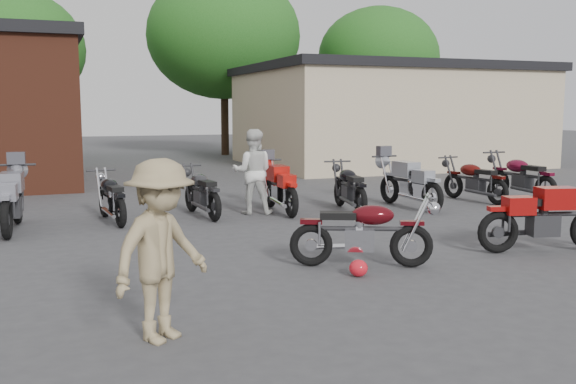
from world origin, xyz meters
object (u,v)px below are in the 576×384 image
object	(u,v)px
person_light	(253,172)
row_bike_8	(521,174)
helmet	(358,268)
vintage_motorcycle	(364,228)
row_bike_1	(12,196)
person_tan	(161,251)
sportbike	(548,213)
row_bike_7	(474,178)
row_bike_3	(201,190)
row_bike_6	(409,180)
row_bike_4	(280,185)
row_bike_2	(111,195)
row_bike_5	(349,185)

from	to	relation	value
person_light	row_bike_8	size ratio (longest dim) A/B	0.84
helmet	vintage_motorcycle	bearing A→B (deg)	55.18
helmet	row_bike_1	xyz separation A→B (m)	(-4.29, 4.97, 0.51)
helmet	person_tan	size ratio (longest dim) A/B	0.14
sportbike	row_bike_7	size ratio (longest dim) A/B	1.07
row_bike_3	row_bike_6	distance (m)	4.51
helmet	row_bike_1	bearing A→B (deg)	130.83
helmet	person_light	distance (m)	5.28
sportbike	row_bike_4	size ratio (longest dim) A/B	1.01
row_bike_1	row_bike_2	bearing A→B (deg)	-76.23
vintage_motorcycle	helmet	bearing A→B (deg)	-100.98
helmet	row_bike_4	world-z (taller)	row_bike_4
row_bike_2	row_bike_7	xyz separation A→B (m)	(8.17, -0.16, 0.03)
person_tan	row_bike_8	world-z (taller)	person_tan
person_tan	row_bike_3	size ratio (longest dim) A/B	0.92
sportbike	row_bike_4	distance (m)	5.54
helmet	row_bike_5	world-z (taller)	row_bike_5
row_bike_3	vintage_motorcycle	bearing A→B (deg)	-173.57
sportbike	row_bike_1	distance (m)	8.94
vintage_motorcycle	row_bike_1	distance (m)	6.46
vintage_motorcycle	row_bike_3	world-z (taller)	vintage_motorcycle
helmet	row_bike_4	distance (m)	5.32
sportbike	row_bike_5	xyz separation A→B (m)	(-1.06, 4.58, -0.04)
person_tan	row_bike_3	distance (m)	6.99
row_bike_5	row_bike_8	distance (m)	4.53
vintage_motorcycle	row_bike_2	size ratio (longest dim) A/B	1.04
vintage_motorcycle	row_bike_2	xyz separation A→B (m)	(-2.87, 4.83, -0.02)
row_bike_6	person_light	bearing A→B (deg)	76.90
row_bike_6	sportbike	bearing A→B (deg)	169.72
sportbike	row_bike_6	distance (m)	4.52
vintage_motorcycle	row_bike_7	size ratio (longest dim) A/B	0.99
person_light	person_tan	xyz separation A→B (m)	(-2.99, -6.61, -0.02)
person_tan	row_bike_1	size ratio (longest dim) A/B	0.80
sportbike	helmet	distance (m)	3.37
helmet	row_bike_7	world-z (taller)	row_bike_7
row_bike_1	row_bike_7	distance (m)	9.89
vintage_motorcycle	person_tan	distance (m)	3.57
person_tan	row_bike_4	world-z (taller)	person_tan
row_bike_1	row_bike_5	xyz separation A→B (m)	(6.55, -0.10, -0.06)
vintage_motorcycle	row_bike_5	size ratio (longest dim) A/B	0.98
sportbike	row_bike_1	size ratio (longest dim) A/B	0.95
sportbike	row_bike_6	size ratio (longest dim) A/B	0.98
person_tan	row_bike_4	xyz separation A→B (m)	(3.58, 6.62, -0.27)
row_bike_2	row_bike_3	xyz separation A→B (m)	(1.76, 0.06, 0.02)
row_bike_6	row_bike_7	bearing A→B (deg)	-86.65
vintage_motorcycle	row_bike_8	size ratio (longest dim) A/B	0.90
row_bike_4	row_bike_6	distance (m)	2.87
row_bike_5	vintage_motorcycle	bearing A→B (deg)	164.15
row_bike_2	vintage_motorcycle	bearing A→B (deg)	-156.77
row_bike_2	row_bike_8	size ratio (longest dim) A/B	0.87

